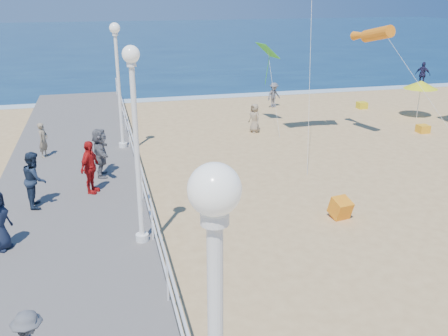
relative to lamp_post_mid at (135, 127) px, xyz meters
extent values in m
plane|color=tan|center=(5.35, 0.00, -3.66)|extent=(160.00, 160.00, 0.00)
cube|color=#0D2C4F|center=(5.35, 65.00, -3.65)|extent=(160.00, 90.00, 0.05)
cube|color=white|center=(5.35, 20.50, -3.63)|extent=(160.00, 1.20, 0.04)
cube|color=slate|center=(-2.15, 0.00, -3.46)|extent=(5.00, 44.00, 0.40)
cube|color=white|center=(0.30, 0.00, -2.21)|extent=(0.05, 42.00, 0.06)
cube|color=white|center=(0.30, 0.00, -2.71)|extent=(0.05, 42.00, 0.04)
sphere|color=white|center=(0.00, -9.00, 1.84)|extent=(0.44, 0.44, 0.44)
cylinder|color=white|center=(0.00, 0.00, -3.16)|extent=(0.36, 0.36, 0.20)
cylinder|color=white|center=(0.00, 0.00, -0.81)|extent=(0.14, 0.14, 4.70)
sphere|color=white|center=(0.00, 0.00, 1.84)|extent=(0.44, 0.44, 0.44)
cylinder|color=white|center=(0.00, 9.00, -3.16)|extent=(0.36, 0.36, 0.20)
cylinder|color=white|center=(0.00, 9.00, -0.81)|extent=(0.14, 0.14, 4.70)
sphere|color=white|center=(0.00, 9.00, 1.84)|extent=(0.44, 0.44, 0.44)
imported|color=red|center=(-1.34, 3.93, -2.34)|extent=(0.90, 1.16, 1.84)
imported|color=slate|center=(-0.97, 5.52, -2.34)|extent=(0.54, 1.70, 1.83)
imported|color=#86765C|center=(-3.23, 8.41, -2.54)|extent=(0.52, 0.62, 1.45)
imported|color=#1B283C|center=(-3.04, 3.24, -2.35)|extent=(0.75, 0.93, 1.81)
imported|color=#58585D|center=(9.73, 16.56, -2.89)|extent=(1.14, 0.93, 1.54)
imported|color=#1C1A3A|center=(22.96, 20.39, -2.73)|extent=(1.05, 1.14, 1.87)
imported|color=gray|center=(6.82, 11.30, -2.91)|extent=(0.72, 0.86, 1.50)
cube|color=#F0500E|center=(6.40, 0.73, -3.36)|extent=(0.67, 0.80, 0.74)
cylinder|color=white|center=(16.85, 11.96, -2.76)|extent=(0.05, 0.05, 1.80)
cone|color=yellow|center=(16.85, 11.96, -1.75)|extent=(1.90, 1.90, 0.45)
cube|color=yellow|center=(14.94, 14.88, -3.46)|extent=(0.55, 0.55, 0.40)
cube|color=#F5A319|center=(15.24, 9.08, -3.46)|extent=(0.55, 0.55, 0.40)
cylinder|color=orange|center=(11.64, 8.35, 1.42)|extent=(1.05, 2.92, 1.13)
cube|color=green|center=(7.82, 12.45, 0.34)|extent=(1.06, 1.29, 0.78)
camera|label=1|loc=(-0.82, -12.56, 3.33)|focal=40.00mm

